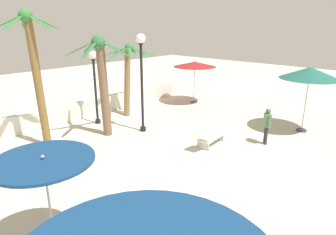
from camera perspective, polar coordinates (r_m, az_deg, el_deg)
The scene contains 12 objects.
ground_plane at distance 10.62m, azimuth 14.07°, elevation -11.08°, with size 56.00×56.00×0.00m, color beige.
boundary_wall at distance 16.90m, azimuth -16.18°, elevation 1.50°, with size 25.20×0.30×0.95m, color silver.
patio_umbrella_0 at distance 19.04m, azimuth 5.18°, elevation 10.16°, with size 2.71×2.71×2.74m.
patio_umbrella_1 at distance 15.14m, azimuth 25.72°, elevation 7.71°, with size 2.69×2.69×3.15m.
patio_umbrella_3 at distance 6.73m, azimuth -22.78°, elevation -9.15°, with size 2.09×2.09×2.47m.
palm_tree_0 at distance 16.53m, azimuth -7.68°, elevation 9.26°, with size 2.89×2.89×3.99m.
palm_tree_1 at distance 13.45m, azimuth -12.62°, elevation 7.92°, with size 2.76×2.80×4.55m.
palm_tree_2 at distance 12.89m, azimuth -24.31°, elevation 8.82°, with size 2.35×2.34×5.55m.
lamp_post_0 at distance 13.70m, azimuth -5.16°, elevation 9.71°, with size 0.44×0.44×4.59m.
lamp_post_3 at distance 15.34m, azimuth -14.01°, elevation 7.67°, with size 0.41×0.41×3.73m.
lounge_chair_0 at distance 12.63m, azimuth 7.84°, elevation -3.84°, with size 1.88×0.70×0.81m.
guest_0 at distance 13.28m, azimuth 18.59°, elevation -0.99°, with size 0.46×0.41×1.60m.
Camera 1 is at (-8.36, -4.17, 5.06)m, focal length 31.55 mm.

